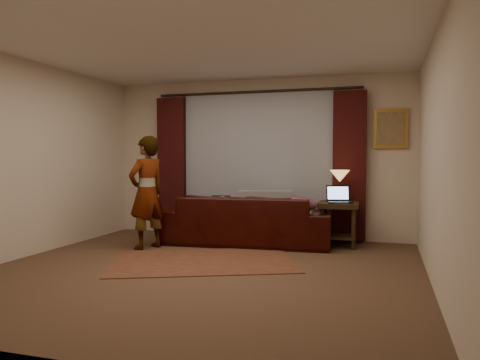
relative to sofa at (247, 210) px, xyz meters
name	(u,v)px	position (x,y,z in m)	size (l,w,h in m)	color
floor	(201,271)	(-0.03, -1.79, -0.52)	(5.00, 5.00, 0.01)	brown
ceiling	(200,44)	(-0.03, -1.79, 2.09)	(5.00, 5.00, 0.02)	silver
wall_back	(257,158)	(-0.03, 0.71, 0.79)	(5.00, 0.02, 2.60)	beige
wall_front	(53,160)	(-0.03, -4.29, 0.79)	(5.00, 0.02, 2.60)	beige
wall_left	(23,158)	(-2.53, -1.79, 0.79)	(0.02, 5.00, 2.60)	beige
wall_right	(436,159)	(2.47, -1.79, 0.79)	(0.02, 5.00, 2.60)	beige
sheer_curtain	(256,146)	(-0.03, 0.65, 0.99)	(2.50, 0.05, 1.80)	#97969E
drape_left	(172,165)	(-1.53, 0.60, 0.67)	(0.50, 0.14, 2.30)	#330C0C
drape_right	(349,166)	(1.47, 0.60, 0.67)	(0.50, 0.14, 2.30)	#330C0C
curtain_rod	(256,92)	(-0.03, 0.60, 1.87)	(0.04, 0.04, 3.40)	black
picture_frame	(391,129)	(2.07, 0.68, 1.24)	(0.50, 0.04, 0.60)	#B08232
sofa	(247,210)	(0.00, 0.00, 0.00)	(2.54, 1.10, 1.02)	black
throw_blanket	(265,176)	(0.22, 0.23, 0.51)	(0.82, 0.33, 0.10)	gray
clothing_pile	(299,205)	(0.81, -0.09, 0.11)	(0.53, 0.41, 0.23)	brown
laptop_sofa	(220,203)	(-0.39, -0.16, 0.11)	(0.29, 0.32, 0.21)	black
area_rug	(203,261)	(-0.19, -1.34, -0.51)	(2.27, 1.51, 0.01)	brown
end_table	(338,224)	(1.35, 0.18, -0.18)	(0.57, 0.57, 0.66)	black
tiffany_lamp	(340,186)	(1.35, 0.27, 0.38)	(0.29, 0.29, 0.47)	#9F7F46
laptop_table	(340,194)	(1.37, 0.09, 0.27)	(0.34, 0.38, 0.25)	black
person	(147,193)	(-1.27, -0.80, 0.30)	(0.48, 0.48, 1.62)	gray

